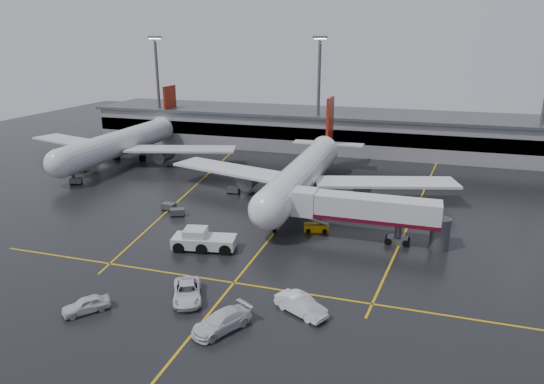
% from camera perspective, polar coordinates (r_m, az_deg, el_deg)
% --- Properties ---
extents(ground, '(220.00, 220.00, 0.00)m').
position_cam_1_polar(ground, '(72.50, 1.98, -2.70)').
color(ground, black).
rests_on(ground, ground).
extents(apron_line_centre, '(0.25, 90.00, 0.02)m').
position_cam_1_polar(apron_line_centre, '(72.50, 1.98, -2.70)').
color(apron_line_centre, gold).
rests_on(apron_line_centre, ground).
extents(apron_line_stop, '(60.00, 0.25, 0.02)m').
position_cam_1_polar(apron_line_stop, '(53.41, -4.46, -10.50)').
color(apron_line_stop, gold).
rests_on(apron_line_stop, ground).
extents(apron_line_left, '(9.99, 69.35, 0.02)m').
position_cam_1_polar(apron_line_left, '(88.24, -8.85, 0.82)').
color(apron_line_left, gold).
rests_on(apron_line_left, ground).
extents(apron_line_right, '(7.57, 69.64, 0.02)m').
position_cam_1_polar(apron_line_right, '(79.66, 16.54, -1.55)').
color(apron_line_right, gold).
rests_on(apron_line_right, ground).
extents(terminal, '(122.00, 19.00, 8.60)m').
position_cam_1_polar(terminal, '(116.82, 8.36, 7.12)').
color(terminal, gray).
rests_on(terminal, ground).
extents(light_mast_left, '(3.00, 1.20, 25.45)m').
position_cam_1_polar(light_mast_left, '(125.13, -13.17, 12.23)').
color(light_mast_left, '#595B60').
rests_on(light_mast_left, ground).
extents(light_mast_mid, '(3.00, 1.20, 25.45)m').
position_cam_1_polar(light_mast_mid, '(110.55, 5.47, 11.96)').
color(light_mast_mid, '#595B60').
rests_on(light_mast_mid, ground).
extents(main_airliner, '(48.80, 45.60, 14.10)m').
position_cam_1_polar(main_airliner, '(80.19, 3.87, 2.42)').
color(main_airliner, silver).
rests_on(main_airliner, ground).
extents(second_airliner, '(48.80, 45.60, 14.10)m').
position_cam_1_polar(second_airliner, '(107.96, -16.81, 5.64)').
color(second_airliner, silver).
rests_on(second_airliner, ground).
extents(jet_bridge, '(19.90, 3.40, 6.05)m').
position_cam_1_polar(jet_bridge, '(63.54, 10.93, -2.23)').
color(jet_bridge, silver).
rests_on(jet_bridge, ground).
extents(pushback_tractor, '(8.19, 4.62, 2.77)m').
position_cam_1_polar(pushback_tractor, '(61.37, -8.08, -5.64)').
color(pushback_tractor, silver).
rests_on(pushback_tractor, ground).
extents(belt_loader, '(3.53, 2.22, 2.08)m').
position_cam_1_polar(belt_loader, '(66.71, 5.18, -4.14)').
color(belt_loader, '#E19C05').
rests_on(belt_loader, ground).
extents(service_van_a, '(5.05, 6.46, 1.63)m').
position_cam_1_polar(service_van_a, '(50.58, -9.85, -11.40)').
color(service_van_a, white).
rests_on(service_van_a, ground).
extents(service_van_b, '(4.95, 6.31, 1.71)m').
position_cam_1_polar(service_van_b, '(45.45, -5.89, -14.76)').
color(service_van_b, silver).
rests_on(service_van_b, ground).
extents(service_van_c, '(5.69, 4.19, 1.79)m').
position_cam_1_polar(service_van_c, '(47.64, 3.40, -12.99)').
color(service_van_c, white).
rests_on(service_van_c, ground).
extents(service_van_d, '(4.22, 4.53, 1.51)m').
position_cam_1_polar(service_van_d, '(51.04, -20.85, -12.17)').
color(service_van_d, silver).
rests_on(service_van_d, ground).
extents(baggage_cart_a, '(2.36, 2.00, 1.12)m').
position_cam_1_polar(baggage_cart_a, '(73.28, -10.95, -2.28)').
color(baggage_cart_a, '#595B60').
rests_on(baggage_cart_a, ground).
extents(baggage_cart_b, '(2.07, 1.41, 1.12)m').
position_cam_1_polar(baggage_cart_b, '(75.93, -11.95, -1.64)').
color(baggage_cart_b, '#595B60').
rests_on(baggage_cart_b, ground).
extents(baggage_cart_c, '(2.07, 1.41, 1.12)m').
position_cam_1_polar(baggage_cart_c, '(82.62, -4.52, 0.27)').
color(baggage_cart_c, '#595B60').
rests_on(baggage_cart_c, ground).
extents(baggage_cart_d, '(2.34, 1.95, 1.12)m').
position_cam_1_polar(baggage_cart_d, '(102.68, -21.48, 2.53)').
color(baggage_cart_d, '#595B60').
rests_on(baggage_cart_d, ground).
extents(baggage_cart_e, '(2.36, 2.01, 1.12)m').
position_cam_1_polar(baggage_cart_e, '(94.44, -21.88, 1.25)').
color(baggage_cart_e, '#595B60').
rests_on(baggage_cart_e, ground).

